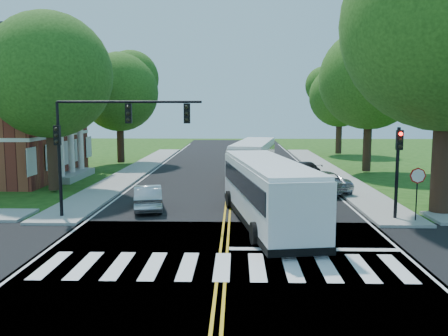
{
  "coord_description": "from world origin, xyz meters",
  "views": [
    {
      "loc": [
        0.5,
        -16.3,
        5.43
      ],
      "look_at": [
        -0.17,
        7.81,
        2.4
      ],
      "focal_mm": 38.0,
      "sensor_mm": 36.0,
      "label": 1
    }
  ],
  "objects_px": {
    "signal_ne": "(398,160)",
    "bus_lead": "(267,190)",
    "signal_nw": "(106,131)",
    "hatchback": "(148,197)",
    "bus_follow": "(254,159)",
    "suv": "(320,182)",
    "dark_sedan": "(303,169)"
  },
  "relations": [
    {
      "from": "suv",
      "to": "dark_sedan",
      "type": "relative_size",
      "value": 1.17
    },
    {
      "from": "bus_follow",
      "to": "suv",
      "type": "distance_m",
      "value": 7.55
    },
    {
      "from": "signal_nw",
      "to": "dark_sedan",
      "type": "relative_size",
      "value": 1.66
    },
    {
      "from": "bus_follow",
      "to": "dark_sedan",
      "type": "relative_size",
      "value": 2.64
    },
    {
      "from": "signal_ne",
      "to": "signal_nw",
      "type": "bearing_deg",
      "value": -179.95
    },
    {
      "from": "signal_ne",
      "to": "suv",
      "type": "xyz_separation_m",
      "value": [
        -2.32,
        7.89,
        -2.25
      ]
    },
    {
      "from": "bus_lead",
      "to": "dark_sedan",
      "type": "height_order",
      "value": "bus_lead"
    },
    {
      "from": "signal_ne",
      "to": "suv",
      "type": "relative_size",
      "value": 0.87
    },
    {
      "from": "bus_lead",
      "to": "dark_sedan",
      "type": "xyz_separation_m",
      "value": [
        3.87,
        15.48,
        -0.95
      ]
    },
    {
      "from": "signal_ne",
      "to": "bus_lead",
      "type": "distance_m",
      "value": 6.46
    },
    {
      "from": "signal_nw",
      "to": "signal_ne",
      "type": "distance_m",
      "value": 14.13
    },
    {
      "from": "signal_nw",
      "to": "suv",
      "type": "relative_size",
      "value": 1.42
    },
    {
      "from": "signal_nw",
      "to": "bus_lead",
      "type": "bearing_deg",
      "value": -4.43
    },
    {
      "from": "bus_lead",
      "to": "hatchback",
      "type": "distance_m",
      "value": 6.94
    },
    {
      "from": "dark_sedan",
      "to": "bus_lead",
      "type": "bearing_deg",
      "value": 63.93
    },
    {
      "from": "signal_nw",
      "to": "hatchback",
      "type": "relative_size",
      "value": 1.75
    },
    {
      "from": "hatchback",
      "to": "suv",
      "type": "height_order",
      "value": "suv"
    },
    {
      "from": "dark_sedan",
      "to": "signal_nw",
      "type": "bearing_deg",
      "value": 39.92
    },
    {
      "from": "bus_lead",
      "to": "bus_follow",
      "type": "distance_m",
      "value": 14.8
    },
    {
      "from": "signal_ne",
      "to": "bus_lead",
      "type": "xyz_separation_m",
      "value": [
        -6.28,
        -0.61,
        -1.37
      ]
    },
    {
      "from": "bus_follow",
      "to": "hatchback",
      "type": "relative_size",
      "value": 2.8
    },
    {
      "from": "signal_nw",
      "to": "bus_follow",
      "type": "distance_m",
      "value": 16.38
    },
    {
      "from": "signal_nw",
      "to": "bus_lead",
      "type": "height_order",
      "value": "signal_nw"
    },
    {
      "from": "signal_nw",
      "to": "hatchback",
      "type": "bearing_deg",
      "value": 56.25
    },
    {
      "from": "bus_lead",
      "to": "signal_nw",
      "type": "bearing_deg",
      "value": -13.51
    },
    {
      "from": "signal_nw",
      "to": "dark_sedan",
      "type": "bearing_deg",
      "value": 51.95
    },
    {
      "from": "bus_follow",
      "to": "hatchback",
      "type": "bearing_deg",
      "value": 71.6
    },
    {
      "from": "signal_ne",
      "to": "hatchback",
      "type": "xyz_separation_m",
      "value": [
        -12.51,
        2.3,
        -2.28
      ]
    },
    {
      "from": "bus_lead",
      "to": "suv",
      "type": "relative_size",
      "value": 2.34
    },
    {
      "from": "hatchback",
      "to": "suv",
      "type": "xyz_separation_m",
      "value": [
        10.19,
        5.59,
        0.03
      ]
    },
    {
      "from": "signal_ne",
      "to": "bus_lead",
      "type": "bearing_deg",
      "value": -174.42
    },
    {
      "from": "signal_nw",
      "to": "suv",
      "type": "distance_m",
      "value": 14.61
    }
  ]
}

